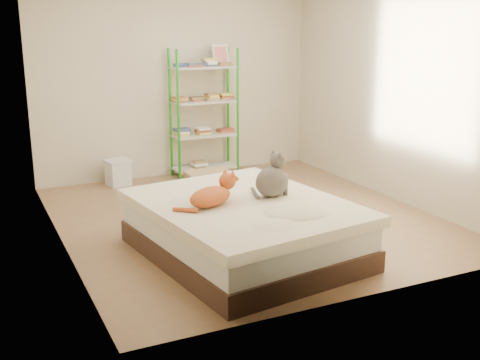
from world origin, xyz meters
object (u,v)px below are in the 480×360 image
grey_cat (272,175)px  shelf_unit (204,108)px  bed (244,229)px  orange_cat (210,194)px  cardboard_box (210,187)px  white_bin (118,172)px

grey_cat → shelf_unit: 2.84m
bed → orange_cat: bearing=169.8°
orange_cat → cardboard_box: bearing=43.7°
bed → grey_cat: 0.54m
orange_cat → grey_cat: bearing=-22.0°
cardboard_box → white_bin: size_ratio=1.53×
shelf_unit → bed: bearing=-105.2°
cardboard_box → shelf_unit: bearing=72.2°
white_bin → shelf_unit: bearing=1.5°
grey_cat → white_bin: (-0.74, 2.76, -0.54)m
grey_cat → cardboard_box: 1.67m
shelf_unit → white_bin: 1.42m
bed → white_bin: bearing=91.2°
bed → cardboard_box: bearing=70.5°
orange_cat → grey_cat: 0.62m
grey_cat → bed: bearing=81.5°
orange_cat → white_bin: 2.82m
bed → orange_cat: (-0.32, 0.01, 0.36)m
bed → shelf_unit: bearing=67.0°
grey_cat → white_bin: size_ratio=1.17×
shelf_unit → white_bin: size_ratio=5.01×
bed → cardboard_box: bed is taller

